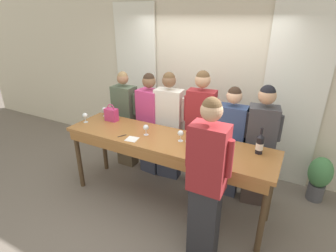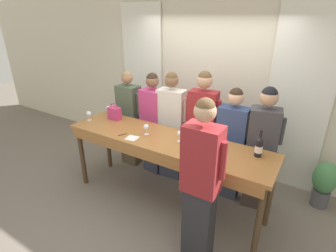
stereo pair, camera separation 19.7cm
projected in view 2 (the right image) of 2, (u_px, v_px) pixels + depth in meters
name	position (u px, v px, depth m)	size (l,w,h in m)	color
ground_plane	(165.00, 201.00, 3.80)	(18.00, 18.00, 0.00)	#70665B
wall_back	(210.00, 85.00, 4.36)	(12.00, 0.06, 2.80)	beige
curtain_panel_left	(143.00, 80.00, 4.98)	(0.85, 0.03, 2.69)	white
curtain_panel_right	(298.00, 103.00, 3.68)	(0.85, 0.03, 2.69)	white
tasting_bar	(164.00, 146.00, 3.42)	(2.82, 0.72, 1.01)	#9E6633
wine_bottle	(259.00, 147.00, 2.94)	(0.08, 0.08, 0.32)	black
handbag	(115.00, 113.00, 3.98)	(0.19, 0.11, 0.26)	#C63870
wine_glass_front_left	(202.00, 139.00, 3.17)	(0.08, 0.08, 0.15)	white
wine_glass_front_mid	(213.00, 152.00, 2.85)	(0.08, 0.08, 0.15)	white
wine_glass_front_right	(108.00, 108.00, 4.16)	(0.08, 0.08, 0.15)	white
wine_glass_center_left	(180.00, 134.00, 3.29)	(0.08, 0.08, 0.15)	white
wine_glass_center_mid	(146.00, 127.00, 3.48)	(0.08, 0.08, 0.15)	white
wine_glass_center_right	(89.00, 114.00, 3.94)	(0.08, 0.08, 0.15)	white
wine_glass_back_left	(187.00, 142.00, 3.08)	(0.08, 0.08, 0.15)	white
napkin	(132.00, 138.00, 3.41)	(0.17, 0.17, 0.00)	white
pen	(123.00, 135.00, 3.50)	(0.07, 0.12, 0.01)	black
guest_olive_jacket	(130.00, 118.00, 4.48)	(0.48, 0.25, 1.67)	brown
guest_pink_top	(153.00, 123.00, 4.23)	(0.48, 0.29, 1.69)	#383D51
guest_cream_sweater	(171.00, 126.00, 4.06)	(0.54, 0.25, 1.74)	#383D51
guest_striped_shirt	(202.00, 130.00, 3.79)	(0.51, 0.25, 1.81)	#383D51
guest_navy_coat	(231.00, 144.00, 3.61)	(0.51, 0.24, 1.64)	#383D51
guest_beige_cap	(261.00, 148.00, 3.41)	(0.49, 0.33, 1.71)	#473833
host_pouring	(201.00, 183.00, 2.59)	(0.47, 0.24, 1.84)	#28282D
potted_plant	(324.00, 182.00, 3.57)	(0.32, 0.32, 0.68)	#4C4C51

